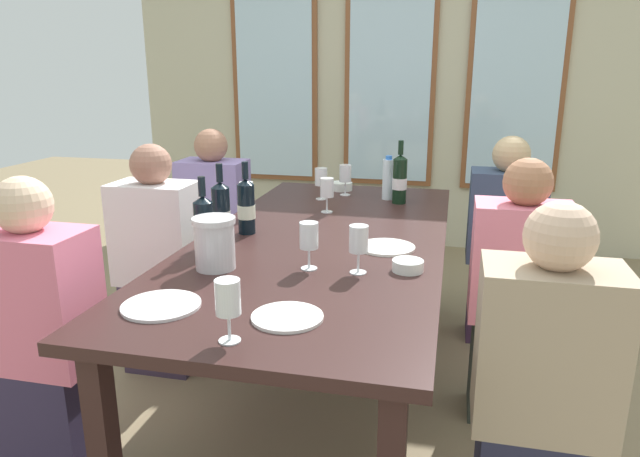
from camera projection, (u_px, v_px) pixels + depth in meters
name	position (u px, v px, depth m)	size (l,w,h in m)	color
ground_plane	(322.00, 389.00, 2.67)	(12.00, 12.00, 0.00)	#7E6C4E
back_wall_with_windows	(391.00, 66.00, 4.54)	(4.23, 0.10, 2.90)	#BFB99A
dining_table	(322.00, 252.00, 2.49)	(1.03, 2.26, 0.74)	#331D1B
white_plate_0	(161.00, 305.00, 1.75)	(0.24, 0.24, 0.01)	white
white_plate_1	(287.00, 317.00, 1.67)	(0.21, 0.21, 0.01)	white
white_plate_2	(387.00, 247.00, 2.31)	(0.23, 0.23, 0.01)	white
metal_pitcher	(215.00, 243.00, 2.06)	(0.16, 0.16, 0.19)	silver
wine_bottle_0	(400.00, 179.00, 3.05)	(0.08, 0.08, 0.34)	black
wine_bottle_1	(221.00, 212.00, 2.37)	(0.08, 0.08, 0.33)	black
wine_bottle_2	(246.00, 206.00, 2.49)	(0.08, 0.08, 0.32)	black
wine_bottle_3	(204.00, 226.00, 2.20)	(0.08, 0.08, 0.31)	black
tasting_bowl_0	(342.00, 186.00, 3.40)	(0.13, 0.13, 0.05)	white
tasting_bowl_1	(408.00, 266.00, 2.05)	(0.11, 0.11, 0.04)	white
water_bottle	(388.00, 179.00, 3.15)	(0.06, 0.06, 0.24)	white
wine_glass_0	(359.00, 240.00, 2.00)	(0.07, 0.07, 0.17)	white
wine_glass_1	(321.00, 178.00, 3.14)	(0.07, 0.07, 0.17)	white
wine_glass_2	(246.00, 194.00, 2.76)	(0.07, 0.07, 0.17)	white
wine_glass_3	(309.00, 237.00, 2.05)	(0.07, 0.07, 0.17)	white
wine_glass_4	(228.00, 299.00, 1.50)	(0.07, 0.07, 0.17)	white
wine_glass_5	(345.00, 174.00, 3.24)	(0.07, 0.07, 0.17)	white
wine_glass_6	(327.00, 189.00, 2.86)	(0.07, 0.07, 0.17)	white
seated_person_0	(215.00, 229.00, 3.38)	(0.38, 0.24, 1.11)	#2B2731
seated_person_1	(503.00, 246.00, 3.05)	(0.38, 0.24, 1.11)	#39243D
seated_person_2	(159.00, 266.00, 2.75)	(0.38, 0.24, 1.11)	#3A2E41
seated_person_3	(516.00, 300.00, 2.35)	(0.38, 0.24, 1.11)	#2C332B
seated_person_4	(42.00, 343.00, 1.98)	(0.38, 0.24, 1.11)	#312844
seated_person_5	(541.00, 401.00, 1.64)	(0.38, 0.24, 1.11)	#282841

